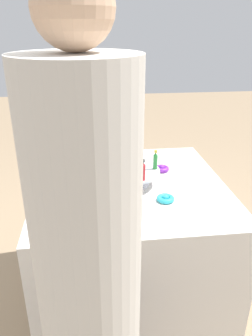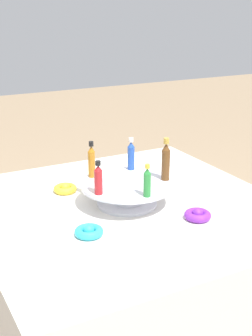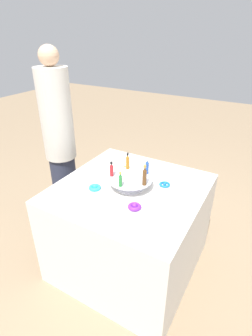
# 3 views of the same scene
# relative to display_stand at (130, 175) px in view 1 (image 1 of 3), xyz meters

# --- Properties ---
(ground_plane) EXTENTS (12.00, 12.00, 0.00)m
(ground_plane) POSITION_rel_display_stand_xyz_m (0.00, 0.00, -0.78)
(ground_plane) COLOR #997F60
(party_table) EXTENTS (0.98, 0.98, 0.73)m
(party_table) POSITION_rel_display_stand_xyz_m (0.00, 0.00, -0.41)
(party_table) COLOR silver
(party_table) RESTS_ON ground_plane
(display_stand) EXTENTS (0.31, 0.31, 0.08)m
(display_stand) POSITION_rel_display_stand_xyz_m (0.00, 0.00, 0.00)
(display_stand) COLOR silver
(display_stand) RESTS_ON party_table
(bottle_blue) EXTENTS (0.02, 0.02, 0.12)m
(bottle_blue) POSITION_rel_display_stand_xyz_m (0.11, -0.07, 0.08)
(bottle_blue) COLOR #234CAD
(bottle_blue) RESTS_ON display_stand
(bottle_amber) EXTENTS (0.02, 0.02, 0.12)m
(bottle_amber) POSITION_rel_display_stand_xyz_m (0.10, 0.08, 0.09)
(bottle_amber) COLOR #AD6B19
(bottle_amber) RESTS_ON display_stand
(bottle_red) EXTENTS (0.03, 0.03, 0.11)m
(bottle_red) POSITION_rel_display_stand_xyz_m (-0.04, 0.12, 0.08)
(bottle_red) COLOR #B21E23
(bottle_red) RESTS_ON display_stand
(bottle_green) EXTENTS (0.02, 0.02, 0.10)m
(bottle_green) POSITION_rel_display_stand_xyz_m (-0.13, -0.00, 0.08)
(bottle_green) COLOR #288438
(bottle_green) RESTS_ON display_stand
(bottle_brown) EXTENTS (0.03, 0.03, 0.14)m
(bottle_brown) POSITION_rel_display_stand_xyz_m (-0.04, -0.12, 0.09)
(bottle_brown) COLOR brown
(bottle_brown) RESTS_ON display_stand
(ribbon_bow_purple) EXTENTS (0.08, 0.08, 0.04)m
(ribbon_bow_purple) POSITION_rel_display_stand_xyz_m (-0.20, -0.14, -0.04)
(ribbon_bow_purple) COLOR purple
(ribbon_bow_purple) RESTS_ON party_table
(ribbon_bow_blue) EXTENTS (0.08, 0.08, 0.02)m
(ribbon_bow_blue) POSITION_rel_display_stand_xyz_m (0.14, -0.20, -0.04)
(ribbon_bow_blue) COLOR blue
(ribbon_bow_blue) RESTS_ON party_table
(ribbon_bow_gold) EXTENTS (0.08, 0.08, 0.03)m
(ribbon_bow_gold) POSITION_rel_display_stand_xyz_m (0.20, 0.14, -0.04)
(ribbon_bow_gold) COLOR gold
(ribbon_bow_gold) RESTS_ON party_table
(ribbon_bow_teal) EXTENTS (0.08, 0.08, 0.03)m
(ribbon_bow_teal) POSITION_rel_display_stand_xyz_m (-0.14, 0.20, -0.04)
(ribbon_bow_teal) COLOR #2DB7CC
(ribbon_bow_teal) RESTS_ON party_table
(person_figure) EXTENTS (0.27, 0.27, 1.60)m
(person_figure) POSITION_rel_display_stand_xyz_m (0.22, 0.84, 0.03)
(person_figure) COLOR #282D42
(person_figure) RESTS_ON ground_plane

